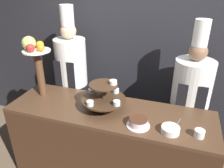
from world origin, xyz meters
TOP-DOWN VIEW (x-y plane):
  - wall_back at (0.00, 1.23)m, footprint 10.00×0.06m
  - buffet_counter at (0.00, 0.32)m, footprint 2.11×0.64m
  - tiered_stand at (-0.06, 0.33)m, footprint 0.45×0.45m
  - fruit_pedestal at (-0.86, 0.40)m, footprint 0.29×0.29m
  - cake_round at (0.34, 0.16)m, footprint 0.21×0.21m
  - cup_white at (0.86, 0.17)m, footprint 0.09×0.09m
  - serving_bowl_near at (0.62, 0.15)m, footprint 0.16×0.16m
  - chef_left at (-0.69, 0.84)m, footprint 0.39×0.39m
  - chef_center_left at (0.78, 0.84)m, footprint 0.42×0.42m

SIDE VIEW (x-z plane):
  - buffet_counter at x=0.00m, z-range 0.00..0.93m
  - chef_center_left at x=0.78m, z-range 0.05..1.84m
  - serving_bowl_near at x=0.62m, z-range 0.88..1.04m
  - cup_white at x=0.86m, z-range 0.93..1.00m
  - cake_round at x=0.34m, z-range 0.93..1.01m
  - chef_left at x=-0.69m, z-range 0.08..1.96m
  - tiered_stand at x=-0.06m, z-range 0.92..1.24m
  - fruit_pedestal at x=-0.86m, z-range 1.06..1.73m
  - wall_back at x=0.00m, z-range 0.00..2.80m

